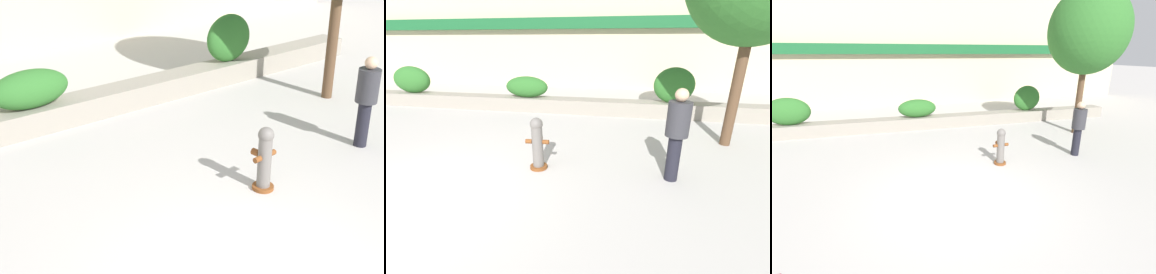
# 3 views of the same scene
# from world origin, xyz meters

# --- Properties ---
(ground_plane) EXTENTS (120.00, 120.00, 0.00)m
(ground_plane) POSITION_xyz_m (0.00, 0.00, 0.00)
(ground_plane) COLOR #BCB7B2
(building_facade) EXTENTS (30.00, 1.36, 8.00)m
(building_facade) POSITION_xyz_m (0.00, 11.98, 3.99)
(building_facade) COLOR beige
(building_facade) RESTS_ON ground
(planter_wall_low) EXTENTS (18.00, 0.70, 0.50)m
(planter_wall_low) POSITION_xyz_m (0.00, 6.00, 0.25)
(planter_wall_low) COLOR gray
(planter_wall_low) RESTS_ON ground
(hedge_bush_0) EXTENTS (1.56, 0.70, 1.05)m
(hedge_bush_0) POSITION_xyz_m (-5.17, 6.00, 1.02)
(hedge_bush_0) COLOR #2D6B28
(hedge_bush_0) RESTS_ON planter_wall_low
(hedge_bush_1) EXTENTS (1.59, 0.67, 0.77)m
(hedge_bush_1) POSITION_xyz_m (-0.32, 6.00, 0.88)
(hedge_bush_1) COLOR #2D6B28
(hedge_bush_1) RESTS_ON planter_wall_low
(hedge_bush_2) EXTENTS (1.32, 0.58, 1.18)m
(hedge_bush_2) POSITION_xyz_m (4.86, 6.00, 1.09)
(hedge_bush_2) COLOR #2D6B28
(hedge_bush_2) RESTS_ON planter_wall_low
(fire_hydrant) EXTENTS (0.48, 0.44, 1.08)m
(fire_hydrant) POSITION_xyz_m (1.62, 1.52, 0.55)
(fire_hydrant) COLOR brown
(fire_hydrant) RESTS_ON ground
(pedestrian) EXTENTS (0.46, 0.46, 1.73)m
(pedestrian) POSITION_xyz_m (4.23, 1.54, 0.99)
(pedestrian) COLOR black
(pedestrian) RESTS_ON ground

